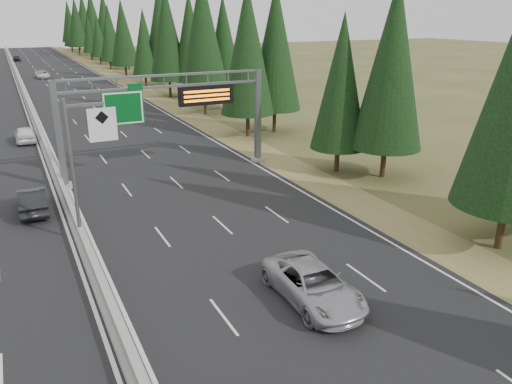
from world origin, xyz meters
The scene contains 14 objects.
road centered at (0.00, 80.00, 0.04)m, with size 32.00×260.00×0.08m, color black.
shoulder_right centered at (17.80, 80.00, 0.03)m, with size 3.60×260.00×0.06m, color olive.
median_barrier centered at (0.00, 80.00, 0.41)m, with size 0.70×260.00×0.85m.
sign_gantry centered at (8.92, 34.88, 5.27)m, with size 16.75×0.98×7.80m.
hov_sign_pole centered at (0.58, 24.97, 4.72)m, with size 2.80×0.50×8.00m.
tree_row_right centered at (21.98, 68.84, 9.42)m, with size 11.95×241.99×18.74m.
silver_minivan centered at (8.33, 13.90, 0.89)m, with size 2.68×5.82×1.62m, color #A2A1A6.
car_ahead_green centered at (7.04, 56.99, 0.72)m, with size 1.52×3.77×1.29m, color #13541F.
car_ahead_dkred centered at (9.94, 60.42, 0.88)m, with size 1.70×4.88×1.61m, color #600E0D.
car_ahead_dkgrey centered at (10.31, 63.26, 0.87)m, with size 2.20×5.42×1.57m, color black.
car_ahead_white centered at (4.50, 106.46, 0.79)m, with size 2.34×5.08×1.41m, color silver.
car_ahead_far centered at (1.50, 149.96, 0.81)m, with size 1.73×4.30×1.47m, color black.
car_onc_near centered at (-2.09, 30.88, 0.87)m, with size 1.66×4.77×1.57m, color black.
car_onc_white centered at (-1.50, 51.43, 0.86)m, with size 1.84×4.57×1.56m, color white.
Camera 1 is at (-2.60, -2.31, 12.20)m, focal length 35.00 mm.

